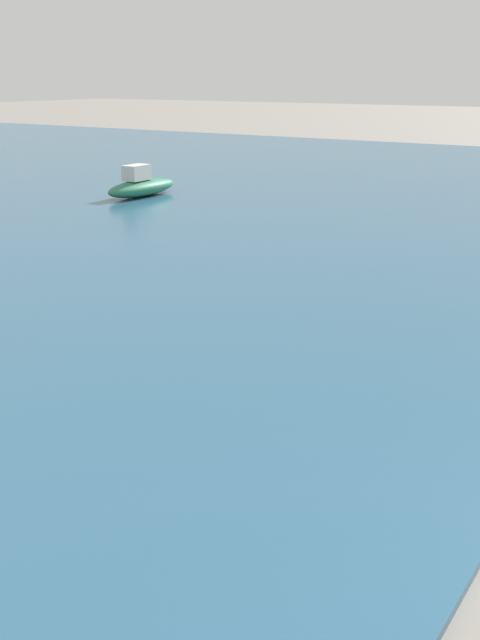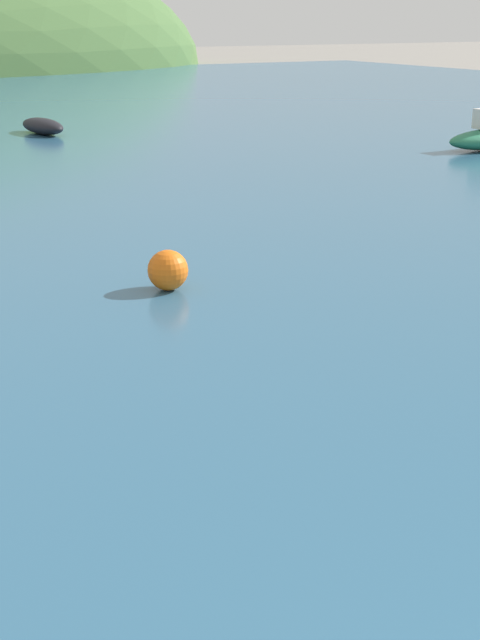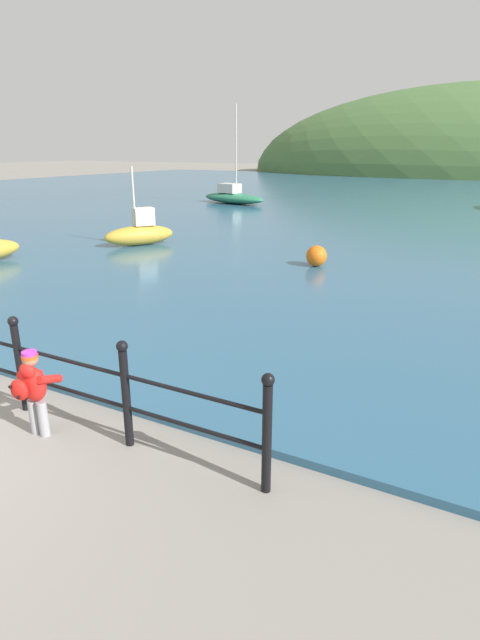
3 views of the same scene
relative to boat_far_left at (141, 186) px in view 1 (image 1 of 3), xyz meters
name	(u,v)px [view 1 (image 1 of 3)]	position (x,y,z in m)	size (l,w,h in m)	color
boat_far_left	(141,186)	(0.00, 0.00, 0.00)	(3.37, 1.10, 1.11)	#287551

